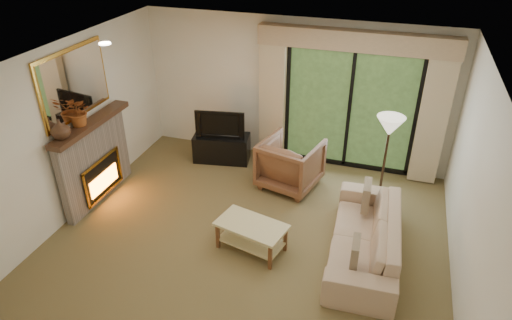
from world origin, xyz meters
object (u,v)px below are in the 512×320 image
(coffee_table, at_px, (252,237))
(media_console, at_px, (222,148))
(armchair, at_px, (290,164))
(sofa, at_px, (365,236))

(coffee_table, bearing_deg, media_console, 133.98)
(media_console, distance_m, armchair, 1.50)
(armchair, xyz_separation_m, coffee_table, (-0.10, -1.76, -0.21))
(media_console, relative_size, armchair, 1.08)
(media_console, height_order, sofa, sofa)
(sofa, xyz_separation_m, coffee_table, (-1.49, -0.36, -0.11))
(media_console, bearing_deg, sofa, -43.48)
(media_console, xyz_separation_m, armchair, (1.42, -0.46, 0.17))
(sofa, distance_m, coffee_table, 1.54)
(sofa, relative_size, coffee_table, 2.33)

